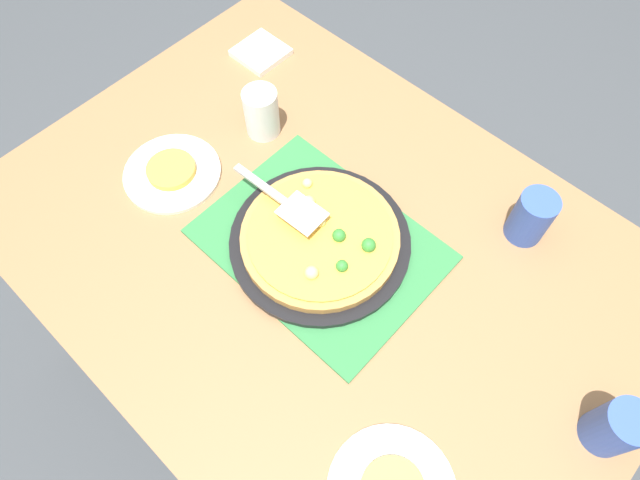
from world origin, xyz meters
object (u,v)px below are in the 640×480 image
cup_near (262,113)px  cup_far (531,217)px  pizza (320,237)px  napkin_stack (261,52)px  cup_corner (616,428)px  pizza_pan (320,242)px  served_slice_right (171,170)px  plate_far_right (172,173)px  pizza_server (284,201)px

cup_near → cup_far: (-0.61, -0.18, 0.00)m
pizza → napkin_stack: (0.50, -0.31, -0.03)m
cup_corner → napkin_stack: cup_corner is taller
pizza → cup_corner: bearing=-174.8°
cup_far → pizza_pan: bearing=47.1°
served_slice_right → cup_corner: bearing=-171.3°
plate_far_right → napkin_stack: napkin_stack is taller
pizza → cup_far: bearing=-132.8°
served_slice_right → napkin_stack: bearing=-72.0°
served_slice_right → cup_corner: 1.01m
pizza → cup_far: size_ratio=2.75×
pizza_pan → cup_near: bearing=-23.9°
cup_near → served_slice_right: bearing=76.1°
pizza_server → cup_far: bearing=-140.6°
cup_corner → pizza: bearing=5.2°
plate_far_right → cup_far: bearing=-148.2°
plate_far_right → napkin_stack: 0.43m
plate_far_right → cup_far: cup_far is taller
cup_far → pizza_server: bearing=39.4°
served_slice_right → pizza_server: pizza_server is taller
cup_near → cup_far: bearing=-163.5°
cup_corner → napkin_stack: size_ratio=1.00×
served_slice_right → pizza: bearing=-165.7°
served_slice_right → cup_far: size_ratio=0.92×
pizza → plate_far_right: (0.37, 0.09, -0.03)m
served_slice_right → pizza_server: (-0.27, -0.09, 0.05)m
pizza_pan → cup_near: cup_near is taller
pizza → served_slice_right: bearing=14.3°
pizza_pan → cup_corner: bearing=-174.8°
pizza_pan → plate_far_right: pizza_pan is taller
pizza → cup_far: cup_far is taller
cup_near → cup_far: same height
pizza → napkin_stack: size_ratio=2.75×
cup_far → cup_corner: size_ratio=1.00×
pizza → napkin_stack: 0.59m
cup_far → cup_corner: (-0.33, 0.26, 0.00)m
pizza → cup_far: 0.43m
cup_far → pizza_server: size_ratio=0.52×
served_slice_right → cup_far: cup_far is taller
served_slice_right → napkin_stack: size_ratio=0.92×
cup_far → served_slice_right: bearing=31.8°
plate_far_right → served_slice_right: size_ratio=2.00×
plate_far_right → pizza: bearing=-165.7°
cup_far → napkin_stack: cup_far is taller
pizza_server → pizza_pan: bearing=-177.3°
served_slice_right → plate_far_right: bearing=0.0°
pizza → served_slice_right: 0.38m
plate_far_right → pizza_server: size_ratio=0.95×
pizza → cup_near: size_ratio=2.75×
cup_near → pizza_server: 0.26m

